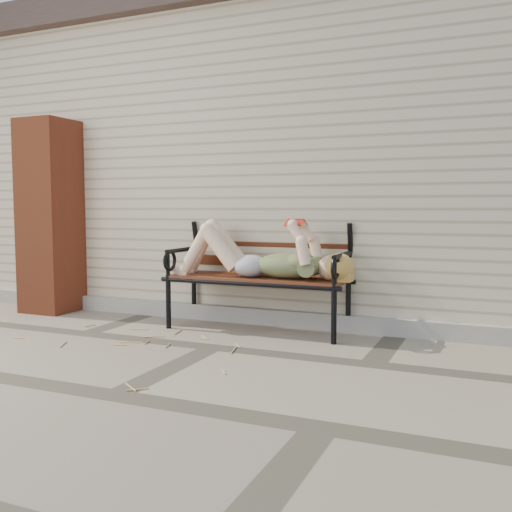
% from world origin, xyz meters
% --- Properties ---
extents(ground, '(80.00, 80.00, 0.00)m').
position_xyz_m(ground, '(0.00, 0.00, 0.00)').
color(ground, gray).
rests_on(ground, ground).
extents(house_wall, '(8.00, 4.00, 3.00)m').
position_xyz_m(house_wall, '(0.00, 3.00, 1.50)').
color(house_wall, beige).
rests_on(house_wall, ground).
extents(house_roof, '(8.30, 4.30, 0.30)m').
position_xyz_m(house_roof, '(0.00, 3.00, 3.15)').
color(house_roof, '#4A3B35').
rests_on(house_roof, house_wall).
extents(foundation_strip, '(8.00, 0.10, 0.15)m').
position_xyz_m(foundation_strip, '(0.00, 0.97, 0.07)').
color(foundation_strip, '#ADA79D').
rests_on(foundation_strip, ground).
extents(brick_pillar, '(0.50, 0.50, 2.00)m').
position_xyz_m(brick_pillar, '(-2.30, 0.75, 1.00)').
color(brick_pillar, brown).
rests_on(brick_pillar, ground).
extents(garden_bench, '(1.75, 0.70, 1.13)m').
position_xyz_m(garden_bench, '(0.07, 0.82, 0.64)').
color(garden_bench, black).
rests_on(garden_bench, ground).
extents(reading_woman, '(1.65, 0.38, 0.52)m').
position_xyz_m(reading_woman, '(0.08, 0.68, 0.67)').
color(reading_woman, '#0B394E').
rests_on(reading_woman, ground).
extents(straw_scatter, '(3.08, 1.21, 0.01)m').
position_xyz_m(straw_scatter, '(-0.62, -0.48, 0.01)').
color(straw_scatter, tan).
rests_on(straw_scatter, ground).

